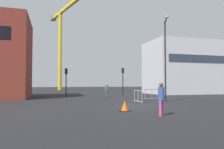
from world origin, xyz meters
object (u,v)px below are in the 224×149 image
(pedestrian_walking, at_px, (107,89))
(pedestrian_waiting, at_px, (161,97))
(traffic_light_far, at_px, (66,78))
(traffic_cone_orange, at_px, (125,106))
(construction_crane, at_px, (61,35))
(streetlamp_tall, at_px, (165,54))
(traffic_light_corner, at_px, (123,77))

(pedestrian_walking, relative_size, pedestrian_waiting, 0.98)
(pedestrian_walking, xyz_separation_m, pedestrian_waiting, (-0.81, -14.64, 0.02))
(traffic_light_far, height_order, traffic_cone_orange, traffic_light_far)
(construction_crane, relative_size, pedestrian_walking, 11.82)
(construction_crane, height_order, traffic_cone_orange, construction_crane)
(traffic_light_far, height_order, pedestrian_walking, traffic_light_far)
(construction_crane, relative_size, streetlamp_tall, 2.71)
(construction_crane, relative_size, traffic_light_corner, 5.33)
(traffic_light_corner, xyz_separation_m, pedestrian_waiting, (-3.90, -17.65, -1.54))
(traffic_cone_orange, bearing_deg, traffic_light_corner, 71.54)
(construction_crane, relative_size, pedestrian_waiting, 11.58)
(traffic_light_corner, xyz_separation_m, traffic_cone_orange, (-5.09, -15.24, -2.26))
(traffic_light_far, relative_size, traffic_light_corner, 0.93)
(traffic_light_far, bearing_deg, pedestrian_walking, -21.94)
(streetlamp_tall, distance_m, traffic_light_corner, 10.62)
(streetlamp_tall, height_order, traffic_cone_orange, streetlamp_tall)
(traffic_light_corner, bearing_deg, traffic_light_far, -171.50)
(streetlamp_tall, xyz_separation_m, pedestrian_walking, (-3.64, 7.43, -3.43))
(pedestrian_walking, bearing_deg, construction_crane, 97.73)
(streetlamp_tall, distance_m, traffic_light_far, 12.59)
(traffic_light_corner, xyz_separation_m, pedestrian_walking, (-3.09, -3.01, -1.56))
(construction_crane, distance_m, streetlamp_tall, 39.50)
(traffic_light_far, height_order, traffic_light_corner, traffic_light_corner)
(traffic_light_far, relative_size, traffic_cone_orange, 5.51)
(pedestrian_walking, bearing_deg, traffic_light_far, 158.06)
(construction_crane, height_order, traffic_light_far, construction_crane)
(traffic_light_corner, relative_size, traffic_cone_orange, 5.93)
(traffic_light_far, xyz_separation_m, traffic_cone_orange, (2.62, -14.09, -2.09))
(traffic_light_far, height_order, pedestrian_waiting, traffic_light_far)
(pedestrian_waiting, relative_size, traffic_cone_orange, 2.73)
(streetlamp_tall, bearing_deg, pedestrian_walking, 116.08)
(traffic_cone_orange, bearing_deg, pedestrian_waiting, -63.75)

